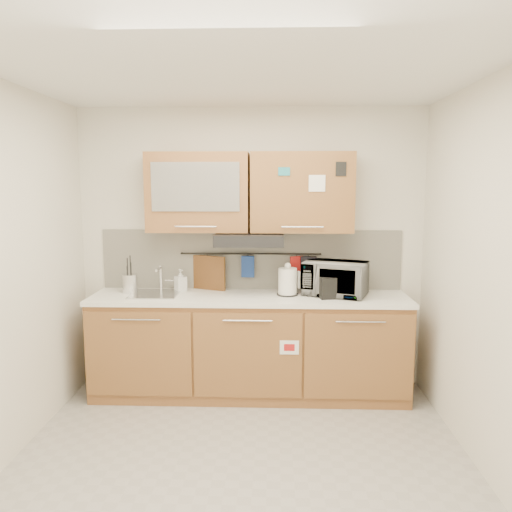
{
  "coord_description": "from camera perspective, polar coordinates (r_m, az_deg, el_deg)",
  "views": [
    {
      "loc": [
        0.22,
        -3.15,
        1.9
      ],
      "look_at": [
        0.06,
        1.05,
        1.3
      ],
      "focal_mm": 35.0,
      "sensor_mm": 36.0,
      "label": 1
    }
  ],
  "objects": [
    {
      "name": "upper_cabinets",
      "position": [
        4.48,
        -0.77,
        7.29
      ],
      "size": [
        1.82,
        0.37,
        0.7
      ],
      "color": "#9D6637",
      "rests_on": "wall_back"
    },
    {
      "name": "backsplash",
      "position": [
        4.69,
        -0.59,
        -0.4
      ],
      "size": [
        2.8,
        0.02,
        0.56
      ],
      "primitive_type": "cube",
      "color": "silver",
      "rests_on": "countertop"
    },
    {
      "name": "kettle",
      "position": [
        4.46,
        3.65,
        -3.0
      ],
      "size": [
        0.22,
        0.22,
        0.29
      ],
      "rotation": [
        0.0,
        0.0,
        0.38
      ],
      "color": "white",
      "rests_on": "countertop"
    },
    {
      "name": "ceiling",
      "position": [
        3.23,
        -1.95,
        20.67
      ],
      "size": [
        3.2,
        3.2,
        0.0
      ],
      "primitive_type": "plane",
      "rotation": [
        3.14,
        0.0,
        0.0
      ],
      "color": "white",
      "rests_on": "wall_back"
    },
    {
      "name": "pot_holder",
      "position": [
        4.65,
        4.67,
        -0.97
      ],
      "size": [
        0.12,
        0.06,
        0.15
      ],
      "primitive_type": "cube",
      "rotation": [
        0.0,
        0.0,
        0.32
      ],
      "color": "red",
      "rests_on": "utensil_rail"
    },
    {
      "name": "utensil_rail",
      "position": [
        4.65,
        -0.62,
        0.26
      ],
      "size": [
        1.3,
        0.02,
        0.02
      ],
      "primitive_type": "cylinder",
      "rotation": [
        0.0,
        1.57,
        0.0
      ],
      "color": "black",
      "rests_on": "backsplash"
    },
    {
      "name": "floor",
      "position": [
        3.68,
        -1.74,
        -22.89
      ],
      "size": [
        3.2,
        3.2,
        0.0
      ],
      "primitive_type": "plane",
      "color": "#9E9993",
      "rests_on": "ground"
    },
    {
      "name": "base_cabinet",
      "position": [
        4.6,
        -0.75,
        -10.8
      ],
      "size": [
        2.8,
        0.64,
        0.88
      ],
      "color": "#9D6637",
      "rests_on": "floor"
    },
    {
      "name": "range_hood",
      "position": [
        4.43,
        -0.74,
        1.95
      ],
      "size": [
        0.6,
        0.46,
        0.1
      ],
      "primitive_type": "cube",
      "color": "black",
      "rests_on": "upper_cabinets"
    },
    {
      "name": "utensil_crock",
      "position": [
        4.69,
        -14.18,
        -3.05
      ],
      "size": [
        0.14,
        0.14,
        0.34
      ],
      "rotation": [
        0.0,
        0.0,
        -0.05
      ],
      "color": "silver",
      "rests_on": "countertop"
    },
    {
      "name": "sink",
      "position": [
        4.59,
        -11.43,
        -4.26
      ],
      "size": [
        0.42,
        0.4,
        0.26
      ],
      "color": "silver",
      "rests_on": "countertop"
    },
    {
      "name": "wall_back",
      "position": [
        4.69,
        -0.59,
        0.83
      ],
      "size": [
        3.2,
        0.0,
        3.2
      ],
      "primitive_type": "plane",
      "rotation": [
        1.57,
        0.0,
        0.0
      ],
      "color": "silver",
      "rests_on": "ground"
    },
    {
      "name": "toaster",
      "position": [
        4.4,
        8.8,
        -3.51
      ],
      "size": [
        0.27,
        0.2,
        0.19
      ],
      "rotation": [
        0.0,
        0.0,
        0.22
      ],
      "color": "black",
      "rests_on": "countertop"
    },
    {
      "name": "oven_mitt",
      "position": [
        4.65,
        -0.94,
        -1.22
      ],
      "size": [
        0.12,
        0.04,
        0.2
      ],
      "primitive_type": "cube",
      "rotation": [
        0.0,
        0.0,
        -0.08
      ],
      "color": "navy",
      "rests_on": "utensil_rail"
    },
    {
      "name": "dark_pouch",
      "position": [
        4.66,
        5.99,
        -1.44
      ],
      "size": [
        0.15,
        0.06,
        0.23
      ],
      "primitive_type": "cube",
      "rotation": [
        0.0,
        0.0,
        0.14
      ],
      "color": "black",
      "rests_on": "utensil_rail"
    },
    {
      "name": "microwave",
      "position": [
        4.51,
        9.04,
        -2.55
      ],
      "size": [
        0.63,
        0.53,
        0.3
      ],
      "primitive_type": "imported",
      "rotation": [
        0.0,
        0.0,
        -0.35
      ],
      "color": "#999999",
      "rests_on": "countertop"
    },
    {
      "name": "wall_right",
      "position": [
        3.49,
        25.41,
        -2.55
      ],
      "size": [
        0.0,
        3.0,
        3.0
      ],
      "primitive_type": "plane",
      "rotation": [
        1.57,
        0.0,
        -1.57
      ],
      "color": "silver",
      "rests_on": "ground"
    },
    {
      "name": "soap_bottle",
      "position": [
        4.67,
        -8.62,
        -2.76
      ],
      "size": [
        0.13,
        0.13,
        0.2
      ],
      "primitive_type": "imported",
      "rotation": [
        0.0,
        0.0,
        0.64
      ],
      "color": "#999999",
      "rests_on": "countertop"
    },
    {
      "name": "countertop",
      "position": [
        4.46,
        -0.77,
        -4.79
      ],
      "size": [
        2.82,
        0.62,
        0.04
      ],
      "primitive_type": "cube",
      "color": "white",
      "rests_on": "base_cabinet"
    },
    {
      "name": "cutting_board",
      "position": [
        4.71,
        -5.57,
        -2.73
      ],
      "size": [
        0.35,
        0.17,
        0.46
      ],
      "primitive_type": "cube",
      "rotation": [
        0.0,
        0.0,
        -0.39
      ],
      "color": "brown",
      "rests_on": "utensil_rail"
    }
  ]
}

